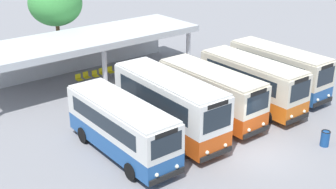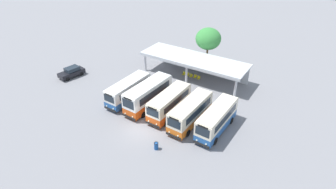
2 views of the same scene
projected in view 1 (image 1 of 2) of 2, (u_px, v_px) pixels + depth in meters
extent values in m
plane|color=gray|center=(261.00, 155.00, 23.25)|extent=(180.00, 180.00, 0.00)
cylinder|color=black|center=(165.00, 158.00, 22.10)|extent=(0.23, 0.90, 0.90)
cylinder|color=black|center=(131.00, 172.00, 20.93)|extent=(0.23, 0.90, 0.90)
cylinder|color=black|center=(115.00, 125.00, 25.53)|extent=(0.23, 0.90, 0.90)
cylinder|color=black|center=(83.00, 135.00, 24.36)|extent=(0.23, 0.90, 0.90)
cube|color=#23569E|center=(122.00, 139.00, 23.07)|extent=(2.24, 7.66, 0.97)
cube|color=silver|center=(121.00, 117.00, 22.60)|extent=(2.24, 7.66, 1.51)
cube|color=silver|center=(120.00, 103.00, 22.29)|extent=(2.18, 7.43, 0.12)
cube|color=black|center=(167.00, 176.00, 20.41)|extent=(2.04, 0.13, 0.28)
cube|color=#1E2833|center=(166.00, 145.00, 19.82)|extent=(1.76, 0.07, 0.98)
cube|color=black|center=(166.00, 133.00, 19.60)|extent=(1.29, 0.07, 0.24)
cube|color=#1E2833|center=(137.00, 111.00, 23.26)|extent=(0.12, 6.10, 0.83)
cube|color=#1E2833|center=(102.00, 122.00, 22.04)|extent=(0.12, 6.10, 0.83)
sphere|color=#EAEACC|center=(177.00, 166.00, 20.64)|extent=(0.20, 0.20, 0.20)
sphere|color=#EAEACC|center=(157.00, 175.00, 19.96)|extent=(0.20, 0.20, 0.20)
cylinder|color=black|center=(212.00, 138.00, 24.05)|extent=(0.26, 0.91, 0.90)
cylinder|color=black|center=(181.00, 150.00, 22.86)|extent=(0.26, 0.91, 0.90)
cylinder|color=black|center=(159.00, 108.00, 27.70)|extent=(0.26, 0.91, 0.90)
cylinder|color=black|center=(130.00, 117.00, 26.52)|extent=(0.26, 0.91, 0.90)
cube|color=#D14C14|center=(169.00, 119.00, 25.09)|extent=(2.56, 8.03, 1.13)
cube|color=white|center=(169.00, 95.00, 24.52)|extent=(2.56, 8.03, 1.85)
cube|color=white|center=(169.00, 78.00, 24.14)|extent=(2.48, 7.79, 0.12)
cube|color=black|center=(216.00, 154.00, 22.29)|extent=(2.13, 0.18, 0.28)
cube|color=#1E2833|center=(217.00, 119.00, 21.57)|extent=(1.84, 0.12, 1.20)
cube|color=black|center=(218.00, 105.00, 21.28)|extent=(1.35, 0.10, 0.24)
cube|color=#1E2833|center=(183.00, 89.00, 25.19)|extent=(0.29, 6.36, 1.02)
cube|color=#1E2833|center=(151.00, 98.00, 23.96)|extent=(0.29, 6.36, 1.02)
sphere|color=#EAEACC|center=(225.00, 145.00, 22.52)|extent=(0.20, 0.20, 0.20)
sphere|color=#EAEACC|center=(207.00, 152.00, 21.84)|extent=(0.20, 0.20, 0.20)
cylinder|color=black|center=(249.00, 119.00, 26.19)|extent=(0.23, 0.90, 0.90)
cylinder|color=black|center=(224.00, 129.00, 25.01)|extent=(0.23, 0.90, 0.90)
cylinder|color=black|center=(197.00, 96.00, 29.52)|extent=(0.23, 0.90, 0.90)
cylinder|color=black|center=(173.00, 104.00, 28.33)|extent=(0.23, 0.90, 0.90)
cube|color=#D14C14|center=(210.00, 104.00, 27.08)|extent=(2.24, 7.42, 1.08)
cube|color=beige|center=(211.00, 84.00, 26.58)|extent=(2.24, 7.42, 1.54)
cube|color=beige|center=(211.00, 71.00, 26.26)|extent=(2.17, 7.20, 0.12)
cube|color=black|center=(256.00, 132.00, 24.53)|extent=(2.06, 0.12, 0.28)
cube|color=#1E2833|center=(258.00, 103.00, 23.89)|extent=(1.78, 0.07, 1.00)
cube|color=black|center=(259.00, 93.00, 23.66)|extent=(1.30, 0.06, 0.24)
cube|color=#1E2833|center=(222.00, 79.00, 27.25)|extent=(0.10, 5.92, 0.85)
cube|color=#1E2833|center=(196.00, 87.00, 26.02)|extent=(0.10, 5.92, 0.85)
sphere|color=#EAEACC|center=(263.00, 124.00, 24.76)|extent=(0.20, 0.20, 0.20)
sphere|color=#EAEACC|center=(249.00, 130.00, 24.08)|extent=(0.20, 0.20, 0.20)
cylinder|color=black|center=(289.00, 107.00, 27.79)|extent=(0.24, 0.91, 0.90)
cylinder|color=black|center=(267.00, 116.00, 26.63)|extent=(0.24, 0.91, 0.90)
cylinder|color=black|center=(236.00, 86.00, 31.20)|extent=(0.24, 0.91, 0.90)
cylinder|color=black|center=(214.00, 93.00, 30.03)|extent=(0.24, 0.91, 0.90)
cube|color=orange|center=(251.00, 94.00, 28.75)|extent=(2.38, 7.54, 1.01)
cube|color=beige|center=(252.00, 74.00, 28.23)|extent=(2.38, 7.54, 1.66)
cube|color=beige|center=(253.00, 61.00, 27.89)|extent=(2.30, 7.31, 0.12)
cube|color=black|center=(297.00, 119.00, 26.12)|extent=(2.06, 0.16, 0.28)
cube|color=#1E2833|center=(300.00, 91.00, 25.48)|extent=(1.78, 0.10, 1.08)
cube|color=black|center=(302.00, 80.00, 25.23)|extent=(1.30, 0.09, 0.24)
cube|color=#1E2833|center=(262.00, 70.00, 28.89)|extent=(0.21, 5.98, 0.91)
cube|color=#1E2833|center=(239.00, 77.00, 27.69)|extent=(0.21, 5.98, 0.91)
sphere|color=#EAEACC|center=(304.00, 111.00, 26.34)|extent=(0.20, 0.20, 0.20)
sphere|color=#EAEACC|center=(291.00, 116.00, 25.67)|extent=(0.20, 0.20, 0.20)
cylinder|color=black|center=(313.00, 93.00, 30.04)|extent=(0.24, 0.91, 0.90)
cylinder|color=black|center=(294.00, 100.00, 28.91)|extent=(0.24, 0.91, 0.90)
cylinder|color=black|center=(261.00, 75.00, 33.42)|extent=(0.24, 0.91, 0.90)
cylinder|color=black|center=(243.00, 80.00, 32.29)|extent=(0.24, 0.91, 0.90)
cube|color=#23569E|center=(277.00, 81.00, 31.00)|extent=(2.29, 7.50, 0.98)
cube|color=beige|center=(279.00, 63.00, 30.49)|extent=(2.29, 7.50, 1.70)
cube|color=beige|center=(280.00, 50.00, 30.14)|extent=(2.22, 7.28, 0.12)
cube|color=black|center=(323.00, 102.00, 28.39)|extent=(2.00, 0.15, 0.28)
cube|color=#1E2833|center=(326.00, 77.00, 27.75)|extent=(1.72, 0.09, 1.10)
cube|color=black|center=(327.00, 66.00, 27.49)|extent=(1.26, 0.08, 0.24)
cube|color=#1E2833|center=(287.00, 59.00, 31.13)|extent=(0.19, 5.96, 0.93)
cube|color=#1E2833|center=(268.00, 64.00, 29.96)|extent=(0.19, 5.96, 0.93)
sphere|color=#EAEACC|center=(328.00, 96.00, 28.60)|extent=(0.20, 0.20, 0.20)
sphere|color=#EAEACC|center=(318.00, 100.00, 27.95)|extent=(0.20, 0.20, 0.20)
cylinder|color=silver|center=(105.00, 66.00, 31.62)|extent=(0.36, 0.36, 3.20)
cylinder|color=silver|center=(188.00, 47.00, 36.27)|extent=(0.36, 0.36, 3.20)
cube|color=silver|center=(74.00, 52.00, 34.95)|extent=(16.81, 0.20, 3.20)
cube|color=silver|center=(88.00, 37.00, 32.56)|extent=(17.31, 5.53, 0.20)
cube|color=silver|center=(107.00, 48.00, 30.70)|extent=(17.31, 0.10, 0.28)
cylinder|color=slate|center=(83.00, 83.00, 32.42)|extent=(0.03, 0.03, 0.44)
cylinder|color=slate|center=(79.00, 84.00, 32.21)|extent=(0.03, 0.03, 0.44)
cylinder|color=slate|center=(81.00, 82.00, 32.67)|extent=(0.03, 0.03, 0.44)
cylinder|color=slate|center=(76.00, 83.00, 32.46)|extent=(0.03, 0.03, 0.44)
cube|color=yellow|center=(79.00, 80.00, 32.35)|extent=(0.45, 0.45, 0.04)
cube|color=yellow|center=(78.00, 76.00, 32.42)|extent=(0.44, 0.05, 0.40)
cylinder|color=slate|center=(91.00, 81.00, 32.88)|extent=(0.03, 0.03, 0.44)
cylinder|color=slate|center=(86.00, 82.00, 32.68)|extent=(0.03, 0.03, 0.44)
cylinder|color=slate|center=(88.00, 79.00, 33.13)|extent=(0.03, 0.03, 0.44)
cylinder|color=slate|center=(84.00, 80.00, 32.93)|extent=(0.03, 0.03, 0.44)
cube|color=yellow|center=(87.00, 77.00, 32.81)|extent=(0.45, 0.45, 0.04)
cube|color=yellow|center=(85.00, 74.00, 32.88)|extent=(0.44, 0.05, 0.40)
cylinder|color=slate|center=(99.00, 79.00, 33.18)|extent=(0.03, 0.03, 0.44)
cylinder|color=slate|center=(95.00, 80.00, 32.97)|extent=(0.03, 0.03, 0.44)
cylinder|color=slate|center=(97.00, 78.00, 33.43)|extent=(0.03, 0.03, 0.44)
cylinder|color=slate|center=(93.00, 79.00, 33.22)|extent=(0.03, 0.03, 0.44)
cube|color=yellow|center=(96.00, 76.00, 33.11)|extent=(0.45, 0.45, 0.04)
cube|color=yellow|center=(94.00, 73.00, 33.18)|extent=(0.44, 0.05, 0.40)
cylinder|color=slate|center=(106.00, 77.00, 33.67)|extent=(0.03, 0.03, 0.44)
cylinder|color=slate|center=(102.00, 78.00, 33.46)|extent=(0.03, 0.03, 0.44)
cylinder|color=slate|center=(104.00, 75.00, 33.92)|extent=(0.03, 0.03, 0.44)
cylinder|color=slate|center=(100.00, 76.00, 33.71)|extent=(0.03, 0.03, 0.44)
cube|color=yellow|center=(103.00, 74.00, 33.60)|extent=(0.45, 0.45, 0.04)
cube|color=yellow|center=(101.00, 70.00, 33.66)|extent=(0.44, 0.05, 0.40)
cylinder|color=slate|center=(115.00, 75.00, 33.99)|extent=(0.03, 0.03, 0.44)
cylinder|color=slate|center=(111.00, 76.00, 33.78)|extent=(0.03, 0.03, 0.44)
cylinder|color=slate|center=(112.00, 74.00, 34.24)|extent=(0.03, 0.03, 0.44)
cylinder|color=slate|center=(108.00, 75.00, 34.03)|extent=(0.03, 0.03, 0.44)
cube|color=yellow|center=(111.00, 72.00, 33.92)|extent=(0.45, 0.45, 0.04)
cube|color=yellow|center=(110.00, 69.00, 33.98)|extent=(0.44, 0.05, 0.40)
cylinder|color=brown|center=(59.00, 43.00, 36.76)|extent=(0.32, 0.32, 3.45)
ellipsoid|color=green|center=(55.00, 3.00, 35.48)|extent=(4.30, 4.30, 3.66)
cylinder|color=#19478C|center=(325.00, 139.00, 24.00)|extent=(0.48, 0.48, 0.85)
torus|color=black|center=(326.00, 132.00, 23.83)|extent=(0.49, 0.49, 0.06)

